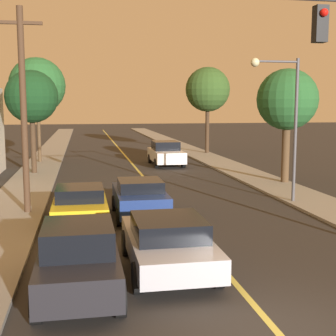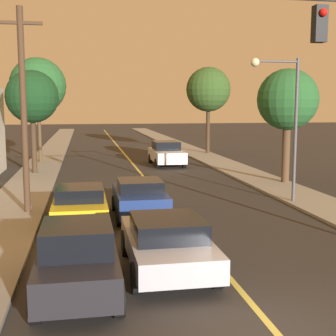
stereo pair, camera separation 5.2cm
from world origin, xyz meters
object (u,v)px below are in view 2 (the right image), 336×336
at_px(car_near_lane_second, 140,197).
at_px(streetlamp_right, 284,108).
at_px(tree_left_far, 38,86).
at_px(car_near_lane_front, 167,242).
at_px(tree_right_near, 288,100).
at_px(tree_right_far, 208,90).
at_px(car_outer_lane_second, 80,203).
at_px(tree_left_near, 32,97).
at_px(car_far_oncoming, 166,153).
at_px(utility_pole_left, 23,107).
at_px(car_outer_lane_front, 78,259).

bearing_deg(car_near_lane_second, streetlamp_right, 11.57).
bearing_deg(tree_left_far, car_near_lane_front, -77.67).
bearing_deg(tree_left_far, car_near_lane_second, -73.78).
xyz_separation_m(streetlamp_right, tree_left_far, (-11.41, 16.52, 1.48)).
xyz_separation_m(tree_right_near, tree_right_far, (-0.03, 15.85, 1.06)).
distance_m(car_outer_lane_second, tree_left_near, 13.34).
bearing_deg(car_far_oncoming, streetlamp_right, 100.53).
bearing_deg(tree_right_near, car_near_lane_front, -125.67).
height_order(car_near_lane_front, streetlamp_right, streetlamp_right).
height_order(car_near_lane_front, car_outer_lane_second, car_near_lane_front).
relative_size(car_outer_lane_second, streetlamp_right, 0.69).
height_order(car_near_lane_front, tree_left_near, tree_left_near).
relative_size(car_far_oncoming, tree_left_far, 0.64).
height_order(car_far_oncoming, utility_pole_left, utility_pole_left).
bearing_deg(tree_right_far, car_far_oncoming, -125.23).
bearing_deg(car_near_lane_front, tree_right_far, 72.93).
height_order(car_outer_lane_front, streetlamp_right, streetlamp_right).
height_order(car_far_oncoming, streetlamp_right, streetlamp_right).
distance_m(utility_pole_left, tree_right_near, 13.69).
relative_size(utility_pole_left, tree_right_far, 1.05).
distance_m(car_near_lane_front, streetlamp_right, 10.06).
height_order(utility_pole_left, tree_right_far, utility_pole_left).
relative_size(tree_left_far, tree_right_near, 1.25).
bearing_deg(tree_left_far, tree_right_far, 16.65).
distance_m(car_near_lane_second, car_outer_lane_front, 7.43).
relative_size(car_near_lane_front, streetlamp_right, 0.73).
bearing_deg(tree_left_near, car_near_lane_front, -74.34).
bearing_deg(tree_right_far, car_near_lane_front, -107.07).
distance_m(car_near_lane_front, tree_right_far, 29.44).
height_order(car_far_oncoming, tree_right_near, tree_right_near).
distance_m(car_outer_lane_second, utility_pole_left, 4.27).
xyz_separation_m(car_outer_lane_front, streetlamp_right, (8.44, 8.36, 3.25)).
height_order(car_near_lane_second, streetlamp_right, streetlamp_right).
bearing_deg(car_outer_lane_second, tree_right_far, 64.28).
distance_m(car_outer_lane_front, tree_left_far, 25.50).
height_order(car_near_lane_front, tree_right_far, tree_right_far).
distance_m(car_outer_lane_front, tree_right_near, 17.36).
height_order(car_outer_lane_second, tree_left_near, tree_left_near).
bearing_deg(tree_left_far, utility_pole_left, -86.73).
bearing_deg(car_outer_lane_front, car_near_lane_second, 72.65).
xyz_separation_m(car_near_lane_front, utility_pole_left, (-4.22, 7.03, 3.37)).
bearing_deg(streetlamp_right, tree_left_near, 136.34).
bearing_deg(car_near_lane_front, car_far_oncoming, 80.03).
distance_m(car_near_lane_second, tree_left_near, 13.59).
xyz_separation_m(car_near_lane_second, utility_pole_left, (-4.22, 1.15, 3.37)).
distance_m(car_near_lane_front, tree_left_far, 24.71).
bearing_deg(streetlamp_right, tree_right_far, 83.64).
height_order(car_near_lane_front, utility_pole_left, utility_pole_left).
relative_size(tree_left_near, tree_right_near, 1.03).
bearing_deg(car_outer_lane_second, car_far_oncoming, 69.11).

